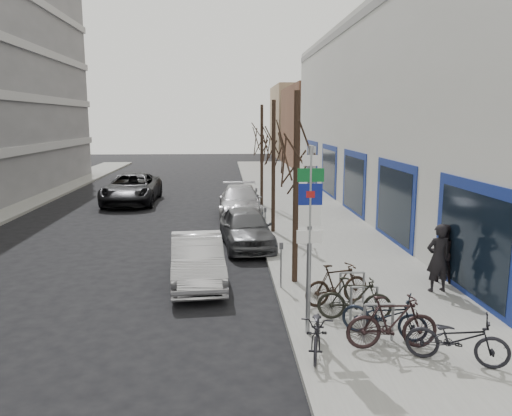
{
  "coord_description": "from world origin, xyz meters",
  "views": [
    {
      "loc": [
        0.65,
        -10.13,
        4.72
      ],
      "look_at": [
        1.59,
        5.17,
        2.0
      ],
      "focal_mm": 35.0,
      "sensor_mm": 36.0,
      "label": 1
    }
  ],
  "objects": [
    {
      "name": "bike_mid_curb",
      "position": [
        3.98,
        -0.29,
        0.7
      ],
      "size": [
        1.86,
        1.34,
        1.11
      ],
      "primitive_type": "imported",
      "rotation": [
        0.0,
        0.0,
        1.08
      ],
      "color": "black",
      "rests_on": "sidewalk_east"
    },
    {
      "name": "bike_mid_inner",
      "position": [
        3.59,
        0.62,
        0.67
      ],
      "size": [
        1.78,
        0.79,
        1.05
      ],
      "primitive_type": "imported",
      "rotation": [
        0.0,
        0.0,
        1.4
      ],
      "color": "black",
      "rests_on": "sidewalk_east"
    },
    {
      "name": "bike_near_left",
      "position": [
        2.43,
        -0.94,
        0.67
      ],
      "size": [
        0.86,
        1.77,
        1.04
      ],
      "primitive_type": "imported",
      "rotation": [
        0.0,
        0.0,
        -0.21
      ],
      "color": "black",
      "rests_on": "sidewalk_east"
    },
    {
      "name": "tan_building_far",
      "position": [
        13.5,
        55.0,
        4.5
      ],
      "size": [
        13.0,
        12.0,
        9.0
      ],
      "primitive_type": "cube",
      "color": "#937A5B",
      "rests_on": "ground"
    },
    {
      "name": "tree_far",
      "position": [
        2.6,
        16.5,
        4.1
      ],
      "size": [
        1.8,
        1.8,
        5.5
      ],
      "color": "black",
      "rests_on": "ground"
    },
    {
      "name": "ground",
      "position": [
        0.0,
        0.0,
        0.0
      ],
      "size": [
        120.0,
        120.0,
        0.0
      ],
      "primitive_type": "plane",
      "color": "black",
      "rests_on": "ground"
    },
    {
      "name": "highway_sign_pole",
      "position": [
        2.4,
        -0.01,
        2.46
      ],
      "size": [
        0.55,
        0.1,
        4.2
      ],
      "color": "gray",
      "rests_on": "ground"
    },
    {
      "name": "tree_mid",
      "position": [
        2.6,
        10.0,
        4.1
      ],
      "size": [
        1.8,
        1.8,
        5.5
      ],
      "color": "black",
      "rests_on": "ground"
    },
    {
      "name": "pedestrian_far",
      "position": [
        6.8,
        3.29,
        0.99
      ],
      "size": [
        0.75,
        0.69,
        1.69
      ],
      "primitive_type": "imported",
      "rotation": [
        0.0,
        0.0,
        2.58
      ],
      "color": "black",
      "rests_on": "sidewalk_east"
    },
    {
      "name": "meter_front",
      "position": [
        2.15,
        3.0,
        0.92
      ],
      "size": [
        0.1,
        0.08,
        1.27
      ],
      "color": "gray",
      "rests_on": "sidewalk_east"
    },
    {
      "name": "brick_building_far",
      "position": [
        13.0,
        40.0,
        4.0
      ],
      "size": [
        12.0,
        14.0,
        8.0
      ],
      "primitive_type": "cube",
      "color": "brown",
      "rests_on": "ground"
    },
    {
      "name": "tree_near",
      "position": [
        2.6,
        3.5,
        4.1
      ],
      "size": [
        1.8,
        1.8,
        5.5
      ],
      "color": "black",
      "rests_on": "ground"
    },
    {
      "name": "parked_car_front",
      "position": [
        -0.2,
        3.98,
        0.7
      ],
      "size": [
        1.84,
        4.34,
        1.39
      ],
      "primitive_type": "imported",
      "rotation": [
        0.0,
        0.0,
        0.09
      ],
      "color": "#B8B7BD",
      "rests_on": "ground"
    },
    {
      "name": "bike_far_curb",
      "position": [
        4.99,
        -1.54,
        0.72
      ],
      "size": [
        1.94,
        1.28,
        1.14
      ],
      "primitive_type": "imported",
      "rotation": [
        0.0,
        0.0,
        1.15
      ],
      "color": "black",
      "rests_on": "sidewalk_east"
    },
    {
      "name": "parked_car_mid",
      "position": [
        1.4,
        8.07,
        0.74
      ],
      "size": [
        2.21,
        4.51,
        1.48
      ],
      "primitive_type": "imported",
      "rotation": [
        0.0,
        0.0,
        0.11
      ],
      "color": "#48494D",
      "rests_on": "ground"
    },
    {
      "name": "sidewalk_east",
      "position": [
        4.5,
        10.0,
        0.07
      ],
      "size": [
        5.0,
        70.0,
        0.15
      ],
      "primitive_type": "cube",
      "color": "slate",
      "rests_on": "ground"
    },
    {
      "name": "bike_far_inner",
      "position": [
        3.4,
        1.62,
        0.69
      ],
      "size": [
        1.85,
        1.03,
        1.08
      ],
      "primitive_type": "imported",
      "rotation": [
        0.0,
        0.0,
        1.87
      ],
      "color": "black",
      "rests_on": "sidewalk_east"
    },
    {
      "name": "meter_back",
      "position": [
        2.15,
        14.0,
        0.92
      ],
      "size": [
        0.1,
        0.08,
        1.27
      ],
      "color": "gray",
      "rests_on": "sidewalk_east"
    },
    {
      "name": "lane_car",
      "position": [
        -4.69,
        18.43,
        0.85
      ],
      "size": [
        2.86,
        6.15,
        1.7
      ],
      "primitive_type": "imported",
      "rotation": [
        0.0,
        0.0,
        0.01
      ],
      "color": "black",
      "rests_on": "ground"
    },
    {
      "name": "meter_mid",
      "position": [
        2.15,
        8.5,
        0.92
      ],
      "size": [
        0.1,
        0.08,
        1.27
      ],
      "color": "gray",
      "rests_on": "sidewalk_east"
    },
    {
      "name": "bike_rack",
      "position": [
        3.8,
        0.6,
        0.66
      ],
      "size": [
        0.66,
        2.26,
        0.83
      ],
      "color": "gray",
      "rests_on": "sidewalk_east"
    },
    {
      "name": "pedestrian_near",
      "position": [
        6.31,
        2.42,
        1.08
      ],
      "size": [
        0.73,
        0.52,
        1.85
      ],
      "primitive_type": "imported",
      "rotation": [
        0.0,
        0.0,
        3.27
      ],
      "color": "black",
      "rests_on": "sidewalk_east"
    },
    {
      "name": "bike_near_right",
      "position": [
        3.96,
        -0.87,
        0.72
      ],
      "size": [
        1.89,
        0.59,
        1.14
      ],
      "primitive_type": "imported",
      "rotation": [
        0.0,
        0.0,
        1.56
      ],
      "color": "black",
      "rests_on": "sidewalk_east"
    },
    {
      "name": "parked_car_back",
      "position": [
        1.37,
        14.24,
        0.74
      ],
      "size": [
        2.11,
        5.11,
        1.48
      ],
      "primitive_type": "imported",
      "rotation": [
        0.0,
        0.0,
        -0.01
      ],
      "color": "#99989D",
      "rests_on": "ground"
    }
  ]
}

